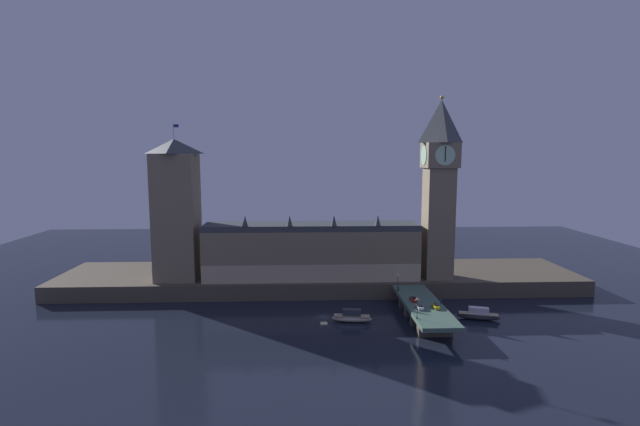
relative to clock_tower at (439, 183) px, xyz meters
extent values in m
plane|color=black|center=(-48.00, -26.99, -45.55)|extent=(400.00, 400.00, 0.00)
cube|color=#4C4438|center=(-48.00, 12.01, -42.31)|extent=(220.00, 42.00, 6.50)
cube|color=#7F7056|center=(-51.75, 1.76, -28.98)|extent=(86.99, 16.51, 20.16)
cube|color=tan|center=(-51.75, -6.61, -35.43)|extent=(86.99, 0.20, 7.26)
cube|color=#383D42|center=(-51.75, 1.76, -17.70)|extent=(86.99, 15.19, 2.40)
cone|color=#383D42|center=(-77.85, -5.25, -14.28)|extent=(2.40, 2.40, 4.43)
cone|color=#383D42|center=(-60.45, -5.25, -14.28)|extent=(2.40, 2.40, 4.43)
cone|color=#383D42|center=(-43.05, -5.25, -14.28)|extent=(2.40, 2.40, 4.43)
cone|color=#383D42|center=(-25.66, -5.25, -14.28)|extent=(2.40, 2.40, 4.43)
cube|color=#7F7056|center=(0.00, 0.00, -16.42)|extent=(10.98, 10.98, 45.28)
cube|color=#7F7056|center=(0.00, 0.00, 11.20)|extent=(12.96, 12.96, 9.96)
cylinder|color=#B7E5B7|center=(0.00, -6.60, 11.20)|extent=(7.85, 0.25, 7.85)
cylinder|color=#B7E5B7|center=(0.00, 6.60, 11.20)|extent=(7.85, 0.25, 7.85)
cylinder|color=#B7E5B7|center=(6.60, 0.00, 11.20)|extent=(0.25, 7.85, 7.85)
cylinder|color=#B7E5B7|center=(-6.60, 0.00, 11.20)|extent=(0.25, 7.85, 7.85)
cube|color=black|center=(0.00, -6.79, 11.79)|extent=(0.36, 0.10, 5.89)
pyramid|color=#383D42|center=(0.00, 0.00, 24.65)|extent=(12.96, 12.96, 16.94)
sphere|color=gold|center=(0.00, 0.00, 33.92)|extent=(1.60, 1.60, 1.60)
cube|color=#7F7056|center=(-106.24, 2.73, -13.61)|extent=(16.45, 16.45, 50.89)
pyramid|color=#383D42|center=(-106.24, 2.73, 14.74)|extent=(16.78, 16.78, 5.81)
cylinder|color=#99999E|center=(-106.24, 2.73, 20.64)|extent=(0.24, 0.24, 6.00)
cube|color=navy|center=(-105.14, 2.73, 22.74)|extent=(2.00, 0.08, 1.20)
cube|color=#476656|center=(-13.77, -31.99, -40.31)|extent=(12.71, 46.00, 1.40)
cube|color=#4C4438|center=(-13.77, -45.79, -43.28)|extent=(10.80, 3.20, 4.54)
cube|color=#4C4438|center=(-13.77, -36.59, -43.28)|extent=(10.80, 3.20, 4.54)
cube|color=#4C4438|center=(-13.77, -27.39, -43.28)|extent=(10.80, 3.20, 4.54)
cube|color=#4C4438|center=(-13.77, -18.19, -43.28)|extent=(10.80, 3.20, 4.54)
cube|color=red|center=(-16.56, -28.92, -39.08)|extent=(1.80, 4.78, 0.71)
cube|color=black|center=(-16.56, -28.92, -38.50)|extent=(1.47, 2.15, 0.45)
cylinder|color=black|center=(-17.42, -27.44, -39.29)|extent=(0.22, 0.64, 0.64)
cylinder|color=black|center=(-15.71, -27.44, -39.29)|extent=(0.22, 0.64, 0.64)
cylinder|color=black|center=(-17.42, -30.40, -39.29)|extent=(0.22, 0.64, 0.64)
cylinder|color=black|center=(-15.71, -30.40, -39.29)|extent=(0.22, 0.64, 0.64)
cube|color=white|center=(-16.56, -37.68, -39.02)|extent=(1.79, 3.89, 0.82)
cube|color=black|center=(-16.56, -37.68, -38.39)|extent=(1.47, 1.75, 0.45)
cylinder|color=black|center=(-17.42, -36.48, -39.29)|extent=(0.22, 0.64, 0.64)
cylinder|color=black|center=(-15.71, -36.48, -39.29)|extent=(0.22, 0.64, 0.64)
cylinder|color=black|center=(-17.42, -38.89, -39.29)|extent=(0.22, 0.64, 0.64)
cylinder|color=black|center=(-15.71, -38.89, -39.29)|extent=(0.22, 0.64, 0.64)
cube|color=yellow|center=(-10.97, -37.01, -39.00)|extent=(1.71, 4.25, 0.86)
cube|color=black|center=(-10.97, -37.01, -38.35)|extent=(1.40, 1.91, 0.45)
cylinder|color=black|center=(-10.16, -38.33, -39.29)|extent=(0.22, 0.64, 0.64)
cylinder|color=black|center=(-11.78, -38.33, -39.29)|extent=(0.22, 0.64, 0.64)
cylinder|color=black|center=(-10.16, -35.69, -39.29)|extent=(0.22, 0.64, 0.64)
cylinder|color=black|center=(-11.78, -35.69, -39.29)|extent=(0.22, 0.64, 0.64)
cylinder|color=black|center=(-8.18, -33.05, -39.20)|extent=(0.28, 0.28, 0.81)
cylinder|color=navy|center=(-8.18, -33.05, -38.46)|extent=(0.38, 0.38, 0.68)
sphere|color=tan|center=(-8.18, -33.05, -38.01)|extent=(0.22, 0.22, 0.22)
cylinder|color=black|center=(-19.36, -17.15, -39.17)|extent=(0.28, 0.28, 0.88)
cylinder|color=black|center=(-19.36, -17.15, -38.36)|extent=(0.38, 0.38, 0.73)
sphere|color=tan|center=(-19.36, -17.15, -37.87)|extent=(0.24, 0.24, 0.24)
cylinder|color=#2D3333|center=(-19.76, -46.71, -39.36)|extent=(0.56, 0.56, 0.50)
cylinder|color=#2D3333|center=(-19.76, -46.71, -36.42)|extent=(0.18, 0.18, 5.38)
sphere|color=#F9E5A3|center=(-19.76, -46.71, -33.18)|extent=(0.60, 0.60, 0.60)
sphere|color=#F9E5A3|center=(-20.21, -46.71, -33.53)|extent=(0.44, 0.44, 0.44)
sphere|color=#F9E5A3|center=(-19.31, -46.71, -33.53)|extent=(0.44, 0.44, 0.44)
cylinder|color=#2D3333|center=(-19.76, -17.27, -39.36)|extent=(0.56, 0.56, 0.50)
cylinder|color=#2D3333|center=(-19.76, -17.27, -36.44)|extent=(0.18, 0.18, 5.34)
sphere|color=#F9E5A3|center=(-19.76, -17.27, -33.22)|extent=(0.60, 0.60, 0.60)
sphere|color=#F9E5A3|center=(-20.21, -17.27, -33.57)|extent=(0.44, 0.44, 0.44)
sphere|color=#F9E5A3|center=(-19.31, -17.27, -33.57)|extent=(0.44, 0.44, 0.44)
ellipsoid|color=#B2A893|center=(-38.70, -32.57, -44.45)|extent=(14.22, 5.60, 2.20)
cube|color=tan|center=(-38.70, -32.57, -43.45)|extent=(12.47, 4.63, 0.24)
cube|color=#2D333D|center=(-38.70, -32.57, -42.23)|extent=(6.49, 3.15, 2.20)
ellipsoid|color=#28282D|center=(5.59, -32.25, -44.47)|extent=(15.22, 7.46, 2.18)
cube|color=tan|center=(5.59, -32.25, -43.48)|extent=(13.32, 6.29, 0.24)
cube|color=silver|center=(5.59, -32.25, -42.27)|extent=(7.02, 3.95, 2.18)
camera|label=1|loc=(-55.80, -185.06, 11.44)|focal=26.00mm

